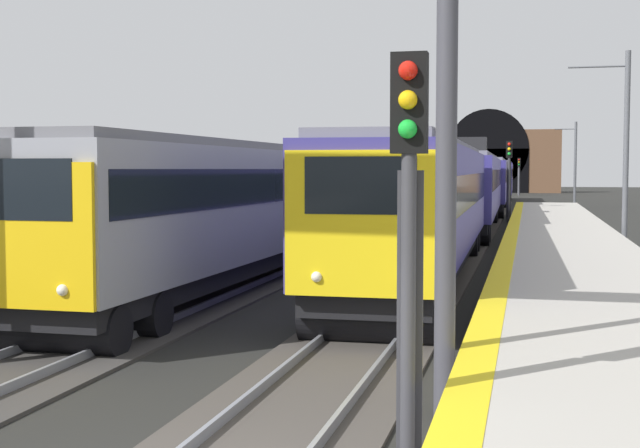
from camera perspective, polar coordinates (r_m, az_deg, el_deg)
The scene contains 9 objects.
platform_right_edge_strip at distance 8.41m, azimuth 9.03°, elevation -12.87°, with size 112.00×0.50×0.01m, color yellow.
train_main_approaching at distance 57.13m, azimuth 10.43°, elevation 2.58°, with size 84.27×3.21×5.01m.
train_adjacent_platform at distance 41.91m, azimuth 2.32°, elevation 2.23°, with size 56.55×3.02×4.96m.
railway_signal_near at distance 9.21m, azimuth 5.83°, elevation 0.16°, with size 0.39×0.38×4.55m.
railway_signal_mid at distance 55.60m, azimuth 12.26°, elevation 3.28°, with size 0.39×0.38×5.08m.
railway_signal_far at distance 110.05m, azimuth 12.89°, elevation 3.28°, with size 0.39×0.38×4.68m.
tunnel_portal at distance 125.78m, azimuth 10.98°, elevation 4.06°, with size 3.07×19.84×11.72m.
catenary_mast_near at distance 75.52m, azimuth 16.34°, elevation 3.77°, with size 0.22×1.81×7.25m.
catenary_mast_far at distance 36.57m, azimuth 19.34°, elevation 4.64°, with size 0.22×2.38×7.98m.
Camera 1 is at (-8.04, -3.07, 3.34)m, focal length 48.89 mm.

